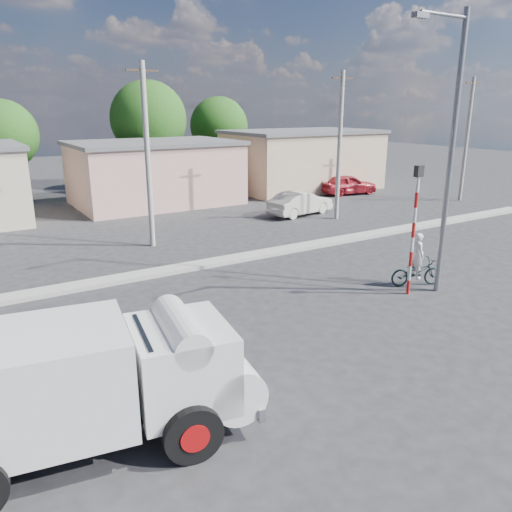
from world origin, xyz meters
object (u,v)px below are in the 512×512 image
streetlight (449,146)px  cyclist (417,264)px  car_red (348,184)px  traffic_pole (414,220)px  bicycle (416,272)px  car_cream (300,203)px  truck (93,382)px

streetlight → cyclist: bearing=92.7°
car_red → streetlight: 20.47m
traffic_pole → car_red: bearing=53.9°
bicycle → car_cream: 12.55m
cyclist → streetlight: bearing=-154.8°
bicycle → streetlight: bearing=-154.8°
bicycle → truck: bearing=126.1°
car_cream → streetlight: streetlight is taller
truck → bicycle: truck is taller
cyclist → streetlight: size_ratio=0.18×
car_red → truck: bearing=138.2°
truck → traffic_pole: traffic_pole is taller
traffic_pole → streetlight: bearing=-17.7°
car_red → streetlight: streetlight is taller
bicycle → car_red: (11.08, 15.95, 0.22)m
truck → streetlight: (12.09, 2.18, 3.59)m
streetlight → truck: bearing=-169.8°
cyclist → car_red: 19.42m
car_cream → car_red: size_ratio=1.01×
bicycle → cyclist: size_ratio=1.16×
truck → traffic_pole: bearing=21.7°
streetlight → car_red: bearing=56.5°
bicycle → cyclist: 0.32m
car_cream → cyclist: bearing=152.6°
car_red → cyclist: bearing=154.2°
bicycle → car_cream: size_ratio=0.44×
truck → bicycle: (12.05, 2.94, -0.88)m
traffic_pole → bicycle: bearing=27.0°
car_red → car_cream: bearing=127.5°
car_cream → car_red: bearing=-71.4°
traffic_pole → streetlight: (0.94, -0.30, 2.37)m
bicycle → car_red: 19.42m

